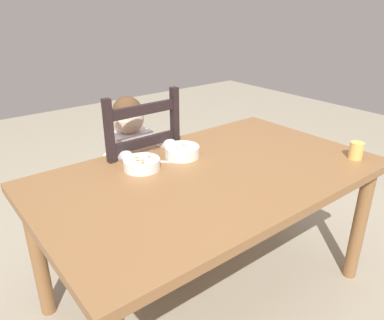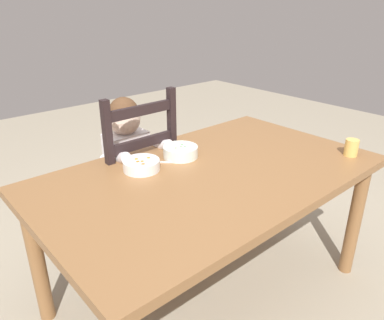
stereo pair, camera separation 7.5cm
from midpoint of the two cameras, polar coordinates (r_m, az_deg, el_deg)
The scene contains 8 objects.
ground_plane at distance 2.09m, azimuth 3.62°, elevation -19.66°, with size 8.00×8.00×0.00m, color tan.
dining_table at distance 1.73m, azimuth 4.15°, elevation -4.32°, with size 1.57×0.94×0.71m.
dining_chair at distance 2.10m, azimuth -7.86°, elevation -3.56°, with size 0.42×0.42×1.02m.
child_figure at distance 2.03m, azimuth -8.07°, elevation 0.49°, with size 0.32×0.31×0.97m.
bowl_of_peas at distance 1.83m, azimuth -0.41°, elevation 1.36°, with size 0.17×0.17×0.06m.
bowl_of_carrots at distance 1.71m, azimuth -6.54°, elevation -0.58°, with size 0.17×0.17×0.05m.
spoon at distance 1.79m, azimuth -4.83°, elevation -0.14°, with size 0.11×0.11×0.01m.
drinking_cup at distance 1.99m, azimuth 25.08°, elevation 1.33°, with size 0.07×0.07×0.08m, color #EEC261.
Camera 1 is at (-1.01, -1.14, 1.43)m, focal length 34.44 mm.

